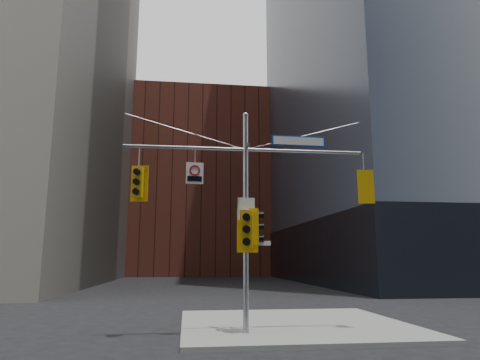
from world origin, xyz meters
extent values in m
plane|color=black|center=(0.00, 0.00, 0.00)|extent=(160.00, 160.00, 0.00)
cube|color=gray|center=(2.00, 4.00, 0.07)|extent=(8.00, 8.00, 0.15)
cube|color=black|center=(28.00, 32.00, 3.00)|extent=(36.40, 36.40, 6.00)
cube|color=maroon|center=(0.00, 58.00, 14.00)|extent=(26.00, 20.00, 28.00)
cylinder|color=#909398|center=(0.00, 2.00, 3.60)|extent=(0.18, 0.18, 7.20)
sphere|color=#909398|center=(0.00, 2.00, 7.20)|extent=(0.20, 0.20, 0.20)
cylinder|color=#909398|center=(-2.00, 2.00, 6.00)|extent=(4.00, 0.11, 0.11)
cylinder|color=#909398|center=(2.00, 2.00, 6.00)|extent=(4.00, 0.11, 0.11)
cylinder|color=#909398|center=(0.00, 1.65, 6.00)|extent=(0.10, 0.70, 0.10)
cylinder|color=#909398|center=(-2.00, 2.00, 6.55)|extent=(4.00, 0.02, 1.12)
cylinder|color=#909398|center=(2.00, 2.00, 6.55)|extent=(4.00, 0.02, 1.12)
cube|color=#D89E0B|center=(-3.47, 2.00, 4.80)|extent=(0.35, 0.28, 0.95)
cube|color=#D89E0B|center=(-3.44, 2.16, 4.80)|extent=(0.56, 0.15, 1.18)
cylinder|color=black|center=(-3.51, 1.82, 5.12)|extent=(0.22, 0.18, 0.20)
cylinder|color=black|center=(-3.49, 1.89, 5.12)|extent=(0.17, 0.05, 0.17)
cylinder|color=black|center=(-3.51, 1.82, 4.80)|extent=(0.22, 0.18, 0.20)
cylinder|color=black|center=(-3.49, 1.89, 4.80)|extent=(0.17, 0.05, 0.17)
cylinder|color=black|center=(-3.51, 1.82, 4.48)|extent=(0.22, 0.18, 0.20)
cylinder|color=black|center=(-3.49, 1.89, 4.48)|extent=(0.17, 0.05, 0.17)
cube|color=#D89E0B|center=(4.10, 2.00, 4.80)|extent=(0.33, 0.25, 0.92)
cube|color=#D89E0B|center=(4.07, 1.84, 4.80)|extent=(0.55, 0.12, 1.14)
cylinder|color=black|center=(4.12, 2.17, 5.11)|extent=(0.21, 0.17, 0.19)
cylinder|color=black|center=(4.11, 2.10, 5.11)|extent=(0.17, 0.04, 0.17)
cylinder|color=black|center=(4.12, 2.17, 4.80)|extent=(0.21, 0.17, 0.19)
cylinder|color=black|center=(4.11, 2.10, 4.80)|extent=(0.17, 0.04, 0.17)
cylinder|color=black|center=(4.12, 2.17, 4.49)|extent=(0.21, 0.17, 0.19)
cylinder|color=black|center=(4.11, 2.10, 4.49)|extent=(0.17, 0.04, 0.17)
cube|color=#D89E0B|center=(0.28, 2.00, 3.42)|extent=(0.29, 0.39, 1.13)
cylinder|color=black|center=(0.49, 1.98, 3.80)|extent=(0.20, 0.25, 0.24)
cylinder|color=black|center=(0.41, 1.99, 3.80)|extent=(0.04, 0.21, 0.21)
cylinder|color=black|center=(0.49, 1.98, 3.42)|extent=(0.20, 0.25, 0.24)
cylinder|color=black|center=(0.41, 1.99, 3.42)|extent=(0.04, 0.21, 0.21)
cylinder|color=black|center=(0.49, 1.98, 3.04)|extent=(0.20, 0.25, 0.24)
cylinder|color=black|center=(0.41, 1.99, 3.04)|extent=(0.04, 0.21, 0.21)
cube|color=#D89E0B|center=(0.00, 1.72, 3.31)|extent=(0.42, 0.33, 1.15)
cube|color=#D89E0B|center=(0.04, 1.91, 3.31)|extent=(0.67, 0.19, 1.42)
cylinder|color=black|center=(-0.05, 1.51, 3.69)|extent=(0.27, 0.22, 0.24)
cylinder|color=black|center=(-0.03, 1.59, 3.69)|extent=(0.21, 0.07, 0.21)
cylinder|color=black|center=(-0.05, 1.51, 3.31)|extent=(0.27, 0.22, 0.24)
cylinder|color=black|center=(-0.03, 1.59, 3.31)|extent=(0.21, 0.07, 0.21)
cylinder|color=black|center=(-0.05, 1.51, 2.93)|extent=(0.27, 0.22, 0.24)
cylinder|color=#0CE559|center=(-0.03, 1.59, 2.93)|extent=(0.21, 0.07, 0.21)
cube|color=navy|center=(1.82, 2.00, 6.35)|extent=(1.87, 0.10, 0.36)
cube|color=silver|center=(1.82, 1.98, 6.35)|extent=(1.76, 0.06, 0.28)
cube|color=silver|center=(-1.68, 1.98, 5.15)|extent=(0.57, 0.09, 0.71)
torus|color=#B20A0A|center=(-1.68, 1.96, 5.24)|extent=(0.35, 0.08, 0.35)
cube|color=black|center=(-1.68, 1.96, 4.96)|extent=(0.47, 0.06, 0.17)
cube|color=silver|center=(0.00, 1.88, 3.99)|extent=(0.56, 0.10, 0.73)
cube|color=#D88C00|center=(0.00, 1.86, 3.79)|extent=(0.41, 0.06, 0.33)
cube|color=silver|center=(0.45, 2.00, 2.90)|extent=(0.74, 0.08, 0.15)
cube|color=#145926|center=(0.00, 2.45, 2.76)|extent=(0.13, 0.80, 0.16)
camera|label=1|loc=(-1.89, -11.73, 2.40)|focal=32.00mm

